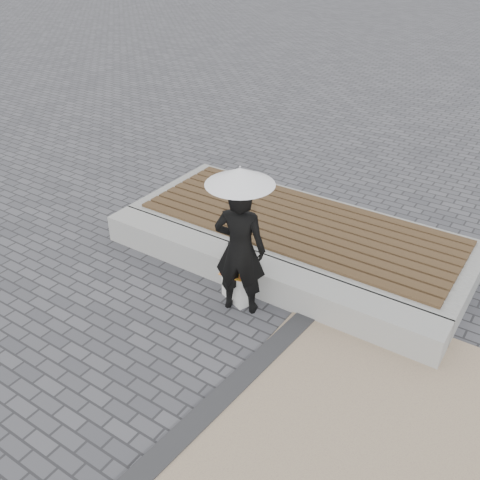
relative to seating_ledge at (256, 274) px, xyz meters
name	(u,v)px	position (x,y,z in m)	size (l,w,h in m)	color
ground	(180,355)	(0.00, -1.60, -0.20)	(80.00, 80.00, 0.00)	#4C4C51
edging_band	(207,412)	(0.75, -2.10, -0.18)	(0.25, 5.20, 0.04)	#2C2D2F
seating_ledge	(256,274)	(0.00, 0.00, 0.00)	(5.00, 0.45, 0.40)	gray
timber_platform	(299,235)	(0.00, 1.20, 0.00)	(5.00, 2.00, 0.40)	#A1A19C
timber_decking	(299,223)	(0.00, 1.20, 0.22)	(4.60, 1.80, 0.04)	brown
woman	(240,250)	(0.08, -0.49, 0.66)	(0.63, 0.41, 1.73)	black
parasol	(240,176)	(0.08, -0.49, 1.62)	(0.80, 0.80, 1.02)	silver
handbag	(241,256)	(-0.13, -0.17, 0.33)	(0.37, 0.13, 0.26)	black
canvas_tote	(236,286)	(-0.05, -0.39, 0.02)	(0.42, 0.18, 0.44)	silver
magazine	(234,273)	(-0.05, -0.44, 0.25)	(0.32, 0.24, 0.01)	red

